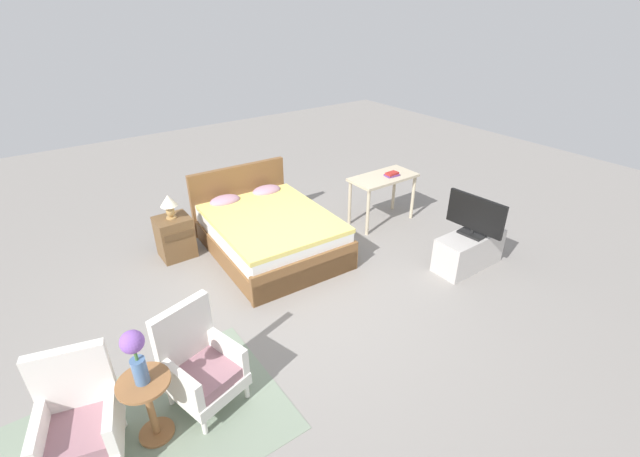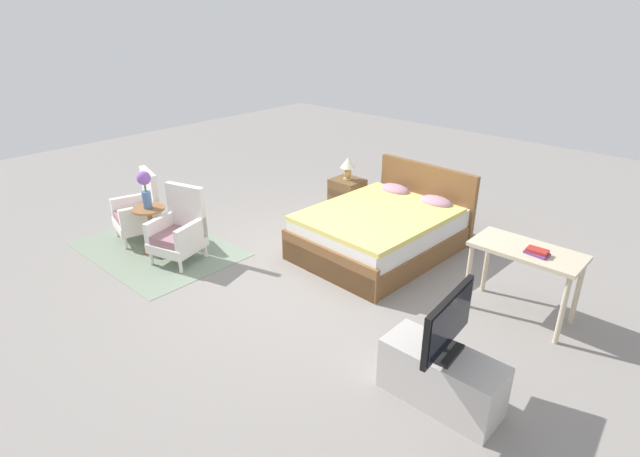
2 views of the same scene
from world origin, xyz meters
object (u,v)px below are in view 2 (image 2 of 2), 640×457
(side_table, at_px, (151,224))
(table_lamp, at_px, (348,165))
(armchair_by_window_left, at_px, (140,212))
(nightstand, at_px, (347,198))
(tv_stand, at_px, (441,377))
(vanity_desk, at_px, (526,259))
(armchair_by_window_right, at_px, (179,231))
(flower_vase, at_px, (145,186))
(book_stack, at_px, (537,252))
(tv_flatscreen, at_px, (448,324))
(bed, at_px, (383,230))

(side_table, relative_size, table_lamp, 1.82)
(armchair_by_window_left, distance_m, nightstand, 2.93)
(tv_stand, relative_size, vanity_desk, 0.92)
(armchair_by_window_right, bearing_deg, table_lamp, 75.92)
(side_table, height_order, flower_vase, flower_vase)
(armchair_by_window_right, xyz_separation_m, table_lamp, (0.62, 2.48, 0.41))
(armchair_by_window_right, bearing_deg, book_stack, 22.79)
(armchair_by_window_left, bearing_deg, tv_stand, 0.04)
(armchair_by_window_left, distance_m, tv_flatscreen, 4.58)
(armchair_by_window_right, bearing_deg, side_table, -166.01)
(armchair_by_window_right, distance_m, flower_vase, 0.70)
(armchair_by_window_left, relative_size, side_table, 1.54)
(table_lamp, relative_size, vanity_desk, 0.32)
(bed, distance_m, tv_stand, 2.68)
(vanity_desk, bearing_deg, bed, 172.31)
(armchair_by_window_left, height_order, tv_stand, armchair_by_window_left)
(table_lamp, height_order, tv_flatscreen, tv_flatscreen)
(bed, height_order, side_table, bed)
(table_lamp, relative_size, tv_flatscreen, 0.43)
(book_stack, bearing_deg, vanity_desk, 148.93)
(tv_stand, bearing_deg, bed, 135.69)
(armchair_by_window_right, distance_m, vanity_desk, 3.95)
(book_stack, bearing_deg, nightstand, 163.32)
(tv_stand, distance_m, book_stack, 1.65)
(tv_flatscreen, xyz_separation_m, vanity_desk, (-0.04, 1.62, -0.09))
(armchair_by_window_left, xyz_separation_m, nightstand, (1.55, 2.48, -0.10))
(book_stack, bearing_deg, tv_stand, -92.59)
(nightstand, xyz_separation_m, book_stack, (3.08, -0.92, 0.50))
(tv_stand, bearing_deg, armchair_by_window_left, -179.96)
(side_table, xyz_separation_m, tv_flatscreen, (4.10, 0.12, 0.36))
(table_lamp, height_order, book_stack, table_lamp)
(armchair_by_window_left, distance_m, tv_stand, 4.57)
(side_table, bearing_deg, tv_stand, 1.67)
(bed, relative_size, book_stack, 9.29)
(flower_vase, distance_m, book_stack, 4.50)
(armchair_by_window_right, height_order, side_table, armchair_by_window_right)
(armchair_by_window_left, bearing_deg, armchair_by_window_right, -0.01)
(bed, height_order, tv_stand, bed)
(nightstand, distance_m, book_stack, 3.26)
(table_lamp, bearing_deg, vanity_desk, -16.11)
(book_stack, bearing_deg, flower_vase, -158.14)
(flower_vase, bearing_deg, nightstand, 67.28)
(tv_flatscreen, distance_m, book_stack, 1.56)
(armchair_by_window_right, relative_size, side_table, 1.54)
(armchair_by_window_left, relative_size, vanity_desk, 0.88)
(tv_stand, bearing_deg, nightstand, 140.56)
(flower_vase, bearing_deg, book_stack, 21.86)
(bed, height_order, armchair_by_window_left, bed)
(table_lamp, xyz_separation_m, vanity_desk, (2.97, -0.86, -0.15))
(armchair_by_window_right, xyz_separation_m, tv_flatscreen, (3.64, 0.00, 0.36))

